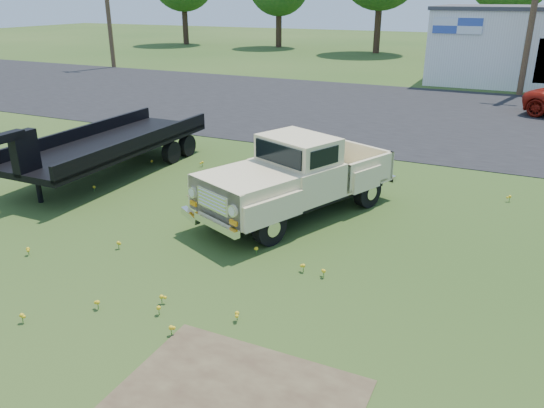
# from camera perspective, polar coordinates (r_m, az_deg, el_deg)

# --- Properties ---
(ground) EXTENTS (140.00, 140.00, 0.00)m
(ground) POSITION_cam_1_polar(r_m,az_deg,el_deg) (9.87, -2.87, -6.88)
(ground) COLOR #264616
(ground) RESTS_ON ground
(asphalt_lot) EXTENTS (90.00, 14.00, 0.02)m
(asphalt_lot) POSITION_cam_1_polar(r_m,az_deg,el_deg) (23.48, 14.72, 9.32)
(asphalt_lot) COLOR black
(asphalt_lot) RESTS_ON ground
(dirt_patch_a) EXTENTS (3.00, 2.00, 0.01)m
(dirt_patch_a) POSITION_cam_1_polar(r_m,az_deg,el_deg) (7.10, -3.50, -19.88)
(dirt_patch_a) COLOR #473425
(dirt_patch_a) RESTS_ON ground
(dirt_patch_b) EXTENTS (2.20, 1.60, 0.01)m
(dirt_patch_b) POSITION_cam_1_polar(r_m,az_deg,el_deg) (13.55, -3.44, 1.24)
(dirt_patch_b) COLOR #473425
(dirt_patch_b) RESTS_ON ground
(vintage_pickup_truck) EXTENTS (3.79, 5.42, 1.83)m
(vintage_pickup_truck) POSITION_cam_1_polar(r_m,az_deg,el_deg) (11.91, 2.82, 3.04)
(vintage_pickup_truck) COLOR beige
(vintage_pickup_truck) RESTS_ON ground
(flatbed_trailer) EXTENTS (2.30, 6.86, 1.87)m
(flatbed_trailer) POSITION_cam_1_polar(r_m,az_deg,el_deg) (15.52, -17.06, 6.58)
(flatbed_trailer) COLOR black
(flatbed_trailer) RESTS_ON ground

